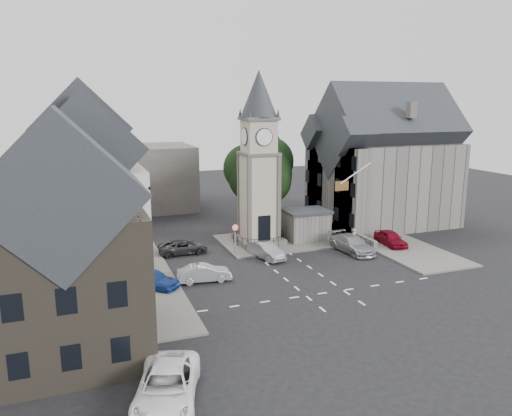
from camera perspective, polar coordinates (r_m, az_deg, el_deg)
name	(u,v)px	position (r m, az deg, el deg)	size (l,w,h in m)	color
ground	(293,269)	(41.17, 4.25, -7.00)	(120.00, 120.00, 0.00)	black
pavement_west	(128,263)	(43.62, -14.39, -6.15)	(6.00, 30.00, 0.14)	#595651
pavement_east	(366,232)	(53.45, 12.45, -2.68)	(6.00, 26.00, 0.14)	#595651
central_island	(273,241)	(48.71, 1.96, -3.83)	(10.00, 8.00, 0.16)	#595651
road_markings	(325,293)	(36.56, 7.86, -9.60)	(20.00, 8.00, 0.01)	silver
clock_tower	(259,160)	(46.59, 0.32, 5.54)	(4.86, 4.86, 16.25)	#4C4944
stone_shelter	(306,225)	(49.20, 5.75, -1.95)	(4.30, 3.30, 3.08)	#5C5955
town_tree	(260,165)	(52.08, 0.44, 4.97)	(7.20, 7.20, 10.80)	black
warning_sign_post	(235,233)	(44.32, -2.41, -2.84)	(0.70, 0.19, 2.85)	black
terrace_pink	(82,173)	(51.80, -19.27, 3.81)	(8.10, 7.60, 12.80)	#C28589
terrace_cream	(84,186)	(43.88, -19.02, 2.44)	(8.10, 7.60, 12.80)	beige
terrace_tudor	(88,209)	(36.09, -18.61, -0.16)	(8.10, 7.60, 12.00)	silver
building_sw_stone	(65,262)	(27.57, -20.95, -5.83)	(8.60, 7.60, 10.40)	#463F35
backdrop_west	(111,179)	(64.18, -16.25, 3.17)	(20.00, 10.00, 8.00)	#4C4944
east_building	(382,168)	(56.69, 14.17, 4.47)	(14.40, 11.40, 12.60)	#5C5955
east_boundary_wall	(333,226)	(53.61, 8.80, -2.07)	(0.40, 16.00, 0.90)	#5C5955
flagpole	(356,173)	(46.67, 11.33, 3.93)	(3.68, 0.10, 2.74)	white
car_west_blue	(152,279)	(37.63, -11.86, -7.93)	(1.72, 4.28, 1.46)	navy
car_west_silver	(204,273)	(38.41, -5.94, -7.40)	(1.41, 4.06, 1.34)	#B1B5BA
car_west_grey	(183,247)	(45.42, -8.32, -4.44)	(2.04, 4.42, 1.23)	#2A2B2D
car_island_silver	(266,251)	(43.65, 1.15, -4.89)	(1.46, 4.18, 1.38)	gray
car_island_east	(352,244)	(46.20, 10.91, -4.06)	(2.12, 5.22, 1.52)	#9A9DA1
car_east_red	(391,238)	(49.03, 15.13, -3.37)	(1.70, 4.23, 1.44)	maroon
van_sw_white	(167,386)	(24.34, -10.14, -19.43)	(2.67, 5.80, 1.61)	white
pedestrian	(354,238)	(47.82, 11.09, -3.37)	(0.64, 0.42, 1.75)	#A89A8A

